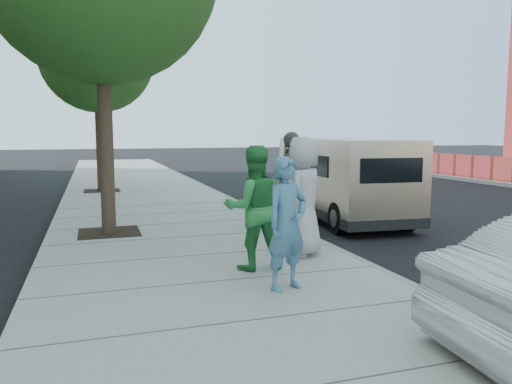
# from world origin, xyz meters

# --- Properties ---
(ground) EXTENTS (120.00, 120.00, 0.00)m
(ground) POSITION_xyz_m (0.00, 0.00, 0.00)
(ground) COLOR black
(ground) RESTS_ON ground
(sidewalk) EXTENTS (5.00, 60.00, 0.15)m
(sidewalk) POSITION_xyz_m (-1.00, 0.00, 0.07)
(sidewalk) COLOR gray
(sidewalk) RESTS_ON ground
(curb_face) EXTENTS (0.12, 60.00, 0.16)m
(curb_face) POSITION_xyz_m (1.44, 0.00, 0.07)
(curb_face) COLOR gray
(curb_face) RESTS_ON ground
(tree_far) EXTENTS (3.92, 3.80, 6.49)m
(tree_far) POSITION_xyz_m (-2.25, 10.00, 4.88)
(tree_far) COLOR black
(tree_far) RESTS_ON sidewalk
(parking_meter) EXTENTS (0.32, 0.12, 1.57)m
(parking_meter) POSITION_xyz_m (0.93, 0.53, 1.29)
(parking_meter) COLOR gray
(parking_meter) RESTS_ON sidewalk
(van) EXTENTS (2.21, 5.50, 2.00)m
(van) POSITION_xyz_m (3.31, 3.19, 1.06)
(van) COLOR #C5AD8D
(van) RESTS_ON ground
(person_officer) EXTENTS (0.73, 0.60, 1.71)m
(person_officer) POSITION_xyz_m (-0.24, -2.10, 1.01)
(person_officer) COLOR teal
(person_officer) RESTS_ON sidewalk
(person_green_shirt) EXTENTS (0.93, 0.75, 1.83)m
(person_green_shirt) POSITION_xyz_m (-0.34, -1.05, 1.06)
(person_green_shirt) COLOR #2D8C40
(person_green_shirt) RESTS_ON sidewalk
(person_gray_shirt) EXTENTS (1.09, 1.13, 1.95)m
(person_gray_shirt) POSITION_xyz_m (0.68, -0.52, 1.13)
(person_gray_shirt) COLOR #B5B4B7
(person_gray_shirt) RESTS_ON sidewalk
(person_striped_polo) EXTENTS (1.19, 1.18, 2.03)m
(person_striped_polo) POSITION_xyz_m (1.20, 1.24, 1.16)
(person_striped_polo) COLOR slate
(person_striped_polo) RESTS_ON sidewalk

